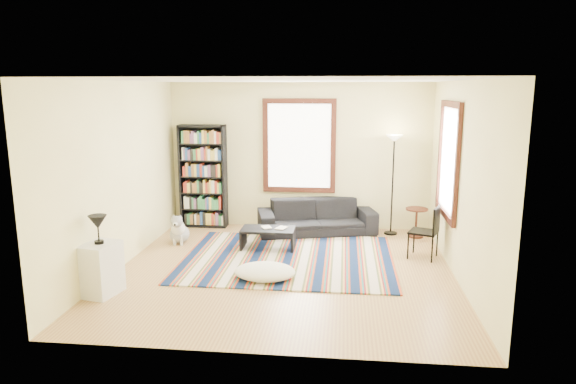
# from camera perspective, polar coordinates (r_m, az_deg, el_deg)

# --- Properties ---
(floor) EXTENTS (5.00, 5.00, 0.10)m
(floor) POSITION_cam_1_polar(r_m,az_deg,el_deg) (7.84, -0.40, -9.00)
(floor) COLOR tan
(floor) RESTS_ON ground
(ceiling) EXTENTS (5.00, 5.00, 0.10)m
(ceiling) POSITION_cam_1_polar(r_m,az_deg,el_deg) (7.34, -0.44, 12.71)
(ceiling) COLOR white
(ceiling) RESTS_ON floor
(wall_back) EXTENTS (5.00, 0.10, 2.80)m
(wall_back) POSITION_cam_1_polar(r_m,az_deg,el_deg) (9.96, 1.29, 4.04)
(wall_back) COLOR #FFF7AB
(wall_back) RESTS_ON floor
(wall_front) EXTENTS (5.00, 0.10, 2.80)m
(wall_front) POSITION_cam_1_polar(r_m,az_deg,el_deg) (4.99, -3.82, -3.59)
(wall_front) COLOR #FFF7AB
(wall_front) RESTS_ON floor
(wall_left) EXTENTS (0.10, 5.00, 2.80)m
(wall_left) POSITION_cam_1_polar(r_m,az_deg,el_deg) (8.15, -18.54, 1.76)
(wall_left) COLOR #FFF7AB
(wall_left) RESTS_ON floor
(wall_right) EXTENTS (0.10, 5.00, 2.80)m
(wall_right) POSITION_cam_1_polar(r_m,az_deg,el_deg) (7.60, 19.06, 1.05)
(wall_right) COLOR #FFF7AB
(wall_right) RESTS_ON floor
(window_back) EXTENTS (1.20, 0.06, 1.60)m
(window_back) POSITION_cam_1_polar(r_m,az_deg,el_deg) (9.86, 1.25, 5.13)
(window_back) COLOR white
(window_back) RESTS_ON wall_back
(window_right) EXTENTS (0.06, 1.20, 1.60)m
(window_right) POSITION_cam_1_polar(r_m,az_deg,el_deg) (8.32, 17.43, 3.42)
(window_right) COLOR white
(window_right) RESTS_ON wall_right
(rug) EXTENTS (3.34, 2.67, 0.02)m
(rug) POSITION_cam_1_polar(r_m,az_deg,el_deg) (8.30, 0.01, -7.37)
(rug) COLOR #0D1D41
(rug) RESTS_ON floor
(sofa) EXTENTS (1.36, 2.31, 0.63)m
(sofa) POSITION_cam_1_polar(r_m,az_deg,el_deg) (9.65, 3.20, -2.78)
(sofa) COLOR black
(sofa) RESTS_ON floor
(bookshelf) EXTENTS (0.90, 0.30, 2.00)m
(bookshelf) POSITION_cam_1_polar(r_m,az_deg,el_deg) (10.13, -9.40, 1.72)
(bookshelf) COLOR black
(bookshelf) RESTS_ON floor
(coffee_table) EXTENTS (1.01, 0.75, 0.36)m
(coffee_table) POSITION_cam_1_polar(r_m,az_deg,el_deg) (8.75, -2.22, -5.20)
(coffee_table) COLOR black
(coffee_table) RESTS_ON floor
(book_a) EXTENTS (0.24, 0.22, 0.02)m
(book_a) POSITION_cam_1_polar(r_m,az_deg,el_deg) (8.72, -2.88, -3.98)
(book_a) COLOR beige
(book_a) RESTS_ON coffee_table
(book_b) EXTENTS (0.22, 0.25, 0.02)m
(book_b) POSITION_cam_1_polar(r_m,az_deg,el_deg) (8.73, -1.21, -3.96)
(book_b) COLOR beige
(book_b) RESTS_ON coffee_table
(floor_cushion) EXTENTS (0.98, 0.80, 0.22)m
(floor_cushion) POSITION_cam_1_polar(r_m,az_deg,el_deg) (7.44, -2.58, -8.83)
(floor_cushion) COLOR silver
(floor_cushion) RESTS_ON floor
(floor_lamp) EXTENTS (0.34, 0.34, 1.86)m
(floor_lamp) POSITION_cam_1_polar(r_m,az_deg,el_deg) (9.65, 11.54, 0.73)
(floor_lamp) COLOR black
(floor_lamp) RESTS_ON floor
(side_table) EXTENTS (0.49, 0.49, 0.54)m
(side_table) POSITION_cam_1_polar(r_m,az_deg,el_deg) (9.70, 14.05, -3.33)
(side_table) COLOR #3F1B0F
(side_table) RESTS_ON floor
(folding_chair) EXTENTS (0.54, 0.53, 0.86)m
(folding_chair) POSITION_cam_1_polar(r_m,az_deg,el_deg) (8.52, 14.81, -4.31)
(folding_chair) COLOR black
(folding_chair) RESTS_ON floor
(white_cabinet) EXTENTS (0.48, 0.57, 0.70)m
(white_cabinet) POSITION_cam_1_polar(r_m,az_deg,el_deg) (7.27, -20.05, -8.04)
(white_cabinet) COLOR silver
(white_cabinet) RESTS_ON floor
(table_lamp) EXTENTS (0.27, 0.27, 0.38)m
(table_lamp) POSITION_cam_1_polar(r_m,az_deg,el_deg) (7.12, -20.34, -3.93)
(table_lamp) COLOR black
(table_lamp) RESTS_ON white_cabinet
(dog) EXTENTS (0.42, 0.56, 0.53)m
(dog) POSITION_cam_1_polar(r_m,az_deg,el_deg) (9.27, -11.97, -3.96)
(dog) COLOR #B0B0B0
(dog) RESTS_ON floor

